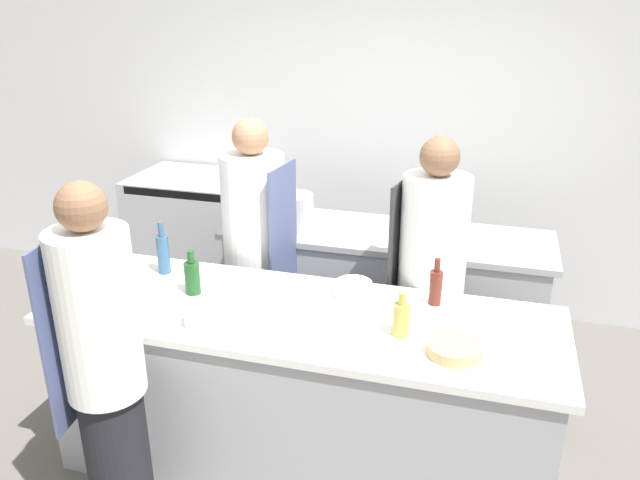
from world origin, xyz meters
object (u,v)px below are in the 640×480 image
at_px(bottle_vinegar, 436,286).
at_px(bottle_cooking_oil, 401,318).
at_px(chef_at_prep_near, 105,375).
at_px(bowl_mixing_large, 455,349).
at_px(chef_at_stove, 256,257).
at_px(chef_at_pass_far, 430,287).
at_px(oven_range, 198,237).
at_px(bottle_olive_oil, 192,277).
at_px(bottle_wine, 163,253).
at_px(bowl_prep_small, 353,289).
at_px(cup, 95,306).
at_px(bowl_ceramic_blue, 206,317).
at_px(stockpot, 295,211).

xyz_separation_m(bottle_vinegar, bottle_cooking_oil, (-0.12, -0.35, -0.01)).
height_order(chef_at_prep_near, bowl_mixing_large, chef_at_prep_near).
bearing_deg(chef_at_prep_near, chef_at_stove, -11.77).
bearing_deg(chef_at_pass_far, oven_range, 72.58).
height_order(chef_at_stove, bottle_olive_oil, chef_at_stove).
bearing_deg(oven_range, bottle_wine, -69.14).
xyz_separation_m(oven_range, bowl_prep_small, (1.65, -1.47, 0.45)).
distance_m(chef_at_prep_near, cup, 0.49).
bearing_deg(bottle_cooking_oil, bottle_olive_oil, 173.56).
relative_size(chef_at_stove, bottle_vinegar, 6.92).
bearing_deg(bowl_mixing_large, oven_range, 139.30).
height_order(chef_at_stove, bowl_prep_small, chef_at_stove).
relative_size(chef_at_stove, cup, 18.42).
distance_m(bowl_prep_small, cup, 1.28).
bearing_deg(bowl_mixing_large, bottle_vinegar, 106.89).
xyz_separation_m(oven_range, bottle_cooking_oil, (1.95, -1.79, 0.49)).
xyz_separation_m(bowl_prep_small, bowl_ceramic_blue, (-0.61, -0.47, -0.00)).
xyz_separation_m(bowl_ceramic_blue, cup, (-0.56, -0.06, 0.01)).
xyz_separation_m(bottle_olive_oil, bowl_ceramic_blue, (0.21, -0.28, -0.06)).
height_order(bottle_olive_oil, bottle_vinegar, bottle_vinegar).
xyz_separation_m(chef_at_stove, bowl_ceramic_blue, (0.13, -0.95, 0.10)).
bearing_deg(bottle_cooking_oil, bowl_prep_small, 133.07).
height_order(chef_at_pass_far, bowl_mixing_large, chef_at_pass_far).
bearing_deg(bottle_olive_oil, bowl_mixing_large, -9.47).
xyz_separation_m(chef_at_stove, bottle_wine, (-0.35, -0.49, 0.18)).
bearing_deg(stockpot, chef_at_pass_far, -27.71).
relative_size(chef_at_prep_near, bowl_mixing_large, 7.11).
distance_m(chef_at_stove, bottle_vinegar, 1.24).
bearing_deg(stockpot, bottle_olive_oil, -100.89).
relative_size(bottle_olive_oil, bottle_wine, 0.79).
bearing_deg(chef_at_prep_near, bowl_prep_small, -49.75).
distance_m(oven_range, bottle_wine, 1.67).
bearing_deg(bowl_mixing_large, bottle_wine, 165.77).
xyz_separation_m(bottle_vinegar, bottle_wine, (-1.50, -0.04, 0.02)).
xyz_separation_m(bottle_olive_oil, bottle_cooking_oil, (1.11, -0.13, -0.01)).
xyz_separation_m(bottle_olive_oil, stockpot, (0.21, 1.07, 0.02)).
distance_m(oven_range, chef_at_pass_far, 2.31).
bearing_deg(bowl_mixing_large, chef_at_pass_far, 103.99).
bearing_deg(chef_at_stove, bottle_vinegar, 74.41).
bearing_deg(bowl_ceramic_blue, cup, -173.64).
height_order(chef_at_pass_far, bowl_prep_small, chef_at_pass_far).
xyz_separation_m(chef_at_stove, bowl_mixing_large, (1.29, -0.90, 0.09)).
height_order(chef_at_stove, chef_at_pass_far, chef_at_stove).
distance_m(chef_at_prep_near, chef_at_stove, 1.40).
xyz_separation_m(chef_at_prep_near, bottle_wine, (-0.22, 0.91, 0.17)).
bearing_deg(bottle_olive_oil, oven_range, 116.62).
relative_size(chef_at_stove, bottle_olive_oil, 7.24).
bearing_deg(oven_range, stockpot, -29.75).
bearing_deg(cup, bowl_mixing_large, 3.84).
bearing_deg(stockpot, chef_at_stove, -107.48).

